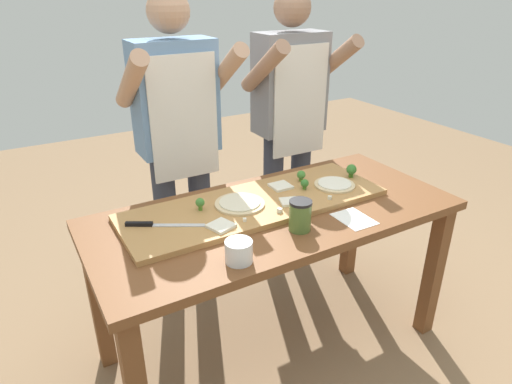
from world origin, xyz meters
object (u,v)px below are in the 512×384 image
(cheese_crumble_c, at_px, (280,210))
(cook_left, at_px, (178,133))
(cheese_crumble_a, at_px, (245,220))
(pizza_slice_near_left, at_px, (221,226))
(cheese_crumble_b, at_px, (330,198))
(pizza_slice_far_left, at_px, (281,186))
(cook_right, at_px, (290,115))
(recipe_note, at_px, (354,219))
(chefs_knife, at_px, (154,224))
(pizza_whole_cheese_artichoke, at_px, (240,203))
(pizza_slice_center, at_px, (289,202))
(pizza_whole_white_garlic, at_px, (335,184))
(sauce_jar, at_px, (300,215))
(prep_table, at_px, (275,232))
(broccoli_floret_front_mid, at_px, (351,170))
(broccoli_floret_center_left, at_px, (200,203))
(flour_cup, at_px, (239,253))
(broccoli_floret_back_left, at_px, (305,184))
(broccoli_floret_center_right, at_px, (301,175))

(cheese_crumble_c, xyz_separation_m, cook_left, (-0.18, 0.67, 0.19))
(cheese_crumble_a, xyz_separation_m, cheese_crumble_c, (0.17, -0.01, 0.00))
(pizza_slice_near_left, distance_m, cheese_crumble_b, 0.54)
(cheese_crumble_b, bearing_deg, pizza_slice_far_left, 118.35)
(cook_right, bearing_deg, pizza_slice_far_left, -127.79)
(cheese_crumble_a, xyz_separation_m, recipe_note, (0.43, -0.18, -0.03))
(chefs_knife, distance_m, cheese_crumble_b, 0.78)
(pizza_whole_cheese_artichoke, relative_size, pizza_slice_center, 2.85)
(pizza_whole_white_garlic, distance_m, sauce_jar, 0.43)
(pizza_whole_cheese_artichoke, relative_size, sauce_jar, 1.71)
(prep_table, bearing_deg, pizza_whole_cheese_artichoke, 147.69)
(cook_right, bearing_deg, pizza_slice_near_left, -139.45)
(broccoli_floret_front_mid, bearing_deg, broccoli_floret_center_left, 176.68)
(cheese_crumble_b, relative_size, flour_cup, 0.16)
(cheese_crumble_c, bearing_deg, pizza_slice_center, 32.72)
(pizza_slice_center, xyz_separation_m, sauce_jar, (-0.07, -0.18, 0.03))
(cheese_crumble_c, bearing_deg, broccoli_floret_center_left, 146.32)
(prep_table, bearing_deg, pizza_whole_white_garlic, 5.48)
(flour_cup, bearing_deg, recipe_note, 3.37)
(pizza_slice_center, height_order, broccoli_floret_back_left, broccoli_floret_back_left)
(chefs_knife, relative_size, recipe_note, 1.67)
(pizza_slice_far_left, bearing_deg, broccoli_floret_back_left, -40.46)
(chefs_knife, distance_m, broccoli_floret_front_mid, 1.02)
(sauce_jar, bearing_deg, pizza_slice_center, 68.70)
(cheese_crumble_b, bearing_deg, broccoli_floret_center_left, 160.27)
(sauce_jar, xyz_separation_m, recipe_note, (0.25, -0.04, -0.06))
(pizza_whole_white_garlic, relative_size, pizza_slice_far_left, 2.08)
(cook_right, bearing_deg, broccoli_floret_center_right, -117.02)
(pizza_slice_far_left, height_order, broccoli_floret_back_left, broccoli_floret_back_left)
(broccoli_floret_back_left, bearing_deg, broccoli_floret_front_mid, 0.34)
(cheese_crumble_b, relative_size, recipe_note, 0.10)
(pizza_slice_near_left, distance_m, broccoli_floret_back_left, 0.52)
(recipe_note, distance_m, cook_right, 0.90)
(chefs_knife, distance_m, cheese_crumble_c, 0.53)
(cheese_crumble_c, distance_m, flour_cup, 0.37)
(pizza_slice_far_left, bearing_deg, pizza_whole_cheese_artichoke, -165.54)
(pizza_slice_center, bearing_deg, recipe_note, -51.39)
(pizza_whole_white_garlic, distance_m, cheese_crumble_b, 0.16)
(pizza_whole_cheese_artichoke, bearing_deg, cook_right, 40.52)
(broccoli_floret_front_mid, bearing_deg, cook_right, 92.25)
(pizza_whole_white_garlic, bearing_deg, pizza_whole_cheese_artichoke, 174.24)
(cheese_crumble_b, distance_m, cook_left, 0.83)
(pizza_whole_white_garlic, height_order, broccoli_floret_back_left, broccoli_floret_back_left)
(pizza_slice_far_left, distance_m, recipe_note, 0.41)
(pizza_whole_cheese_artichoke, height_order, sauce_jar, sauce_jar)
(pizza_whole_cheese_artichoke, distance_m, broccoli_floret_center_right, 0.40)
(pizza_whole_cheese_artichoke, xyz_separation_m, flour_cup, (-0.19, -0.35, 0.00))
(broccoli_floret_front_mid, distance_m, cook_right, 0.55)
(flour_cup, bearing_deg, broccoli_floret_back_left, 32.79)
(cheese_crumble_a, xyz_separation_m, sauce_jar, (0.18, -0.13, 0.03))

